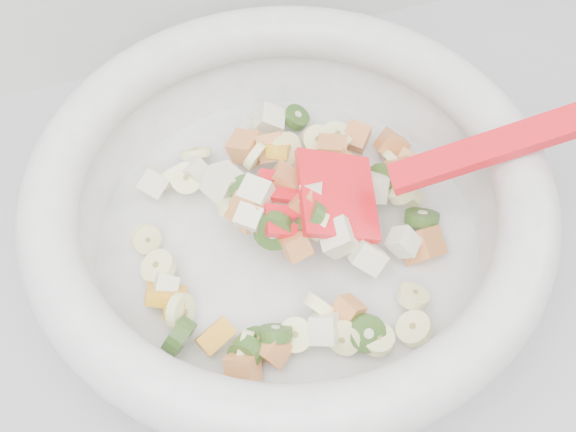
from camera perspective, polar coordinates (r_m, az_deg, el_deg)
name	(u,v)px	position (r m, az deg, el deg)	size (l,w,h in m)	color
counter	(419,423)	(1.00, 10.33, -15.80)	(2.00, 0.60, 0.90)	#9E9FA3
mixing_bowl	(289,208)	(0.52, 0.09, 0.64)	(0.48, 0.38, 0.16)	silver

